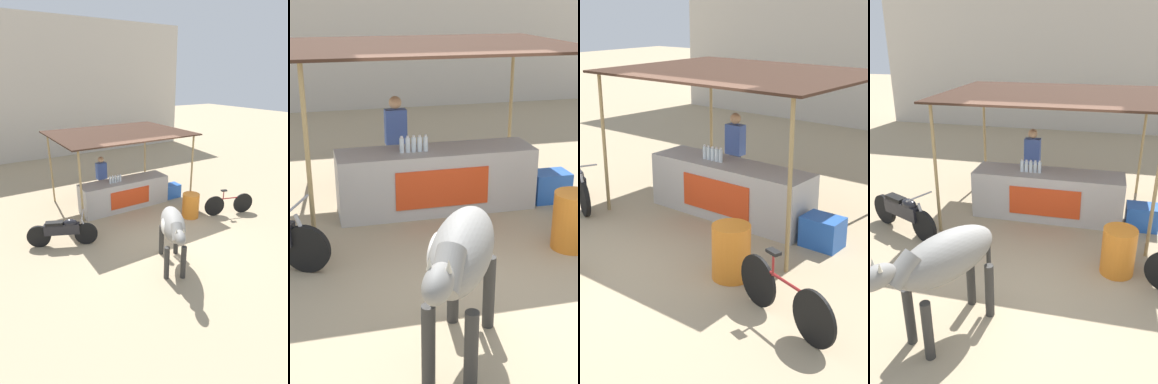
% 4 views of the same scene
% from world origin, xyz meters
% --- Properties ---
extents(ground_plane, '(60.00, 60.00, 0.00)m').
position_xyz_m(ground_plane, '(0.00, 0.00, 0.00)').
color(ground_plane, tan).
extents(stall_counter, '(3.00, 0.82, 0.96)m').
position_xyz_m(stall_counter, '(0.00, 2.20, 0.48)').
color(stall_counter, '#B2ADA8').
rests_on(stall_counter, ground).
extents(stall_awning, '(4.20, 3.20, 2.48)m').
position_xyz_m(stall_awning, '(0.00, 2.50, 2.38)').
color(stall_awning, '#382319').
rests_on(stall_awning, ground).
extents(water_bottle_row, '(0.43, 0.07, 0.25)m').
position_xyz_m(water_bottle_row, '(-0.35, 2.15, 1.07)').
color(water_bottle_row, silver).
rests_on(water_bottle_row, stall_counter).
extents(vendor_behind_counter, '(0.34, 0.22, 1.65)m').
position_xyz_m(vendor_behind_counter, '(-0.47, 2.95, 0.85)').
color(vendor_behind_counter, '#383842').
rests_on(vendor_behind_counter, ground).
extents(cooler_box, '(0.60, 0.44, 0.48)m').
position_xyz_m(cooler_box, '(1.87, 2.10, 0.24)').
color(cooler_box, blue).
rests_on(cooler_box, ground).
extents(water_barrel, '(0.53, 0.53, 0.76)m').
position_xyz_m(water_barrel, '(1.40, 0.45, 0.38)').
color(water_barrel, orange).
rests_on(water_barrel, ground).
extents(bicycle_leaning, '(1.59, 0.55, 0.85)m').
position_xyz_m(bicycle_leaning, '(2.55, -0.05, 0.35)').
color(bicycle_leaning, black).
rests_on(bicycle_leaning, ground).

